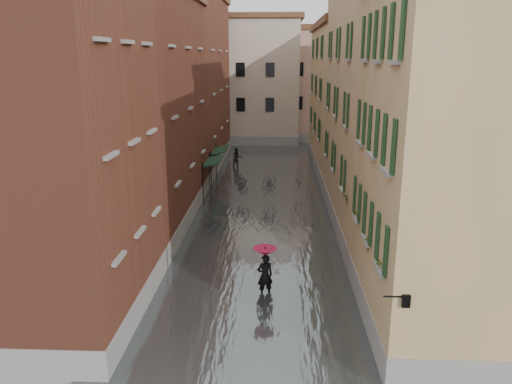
# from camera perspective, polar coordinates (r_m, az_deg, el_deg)

# --- Properties ---
(ground) EXTENTS (120.00, 120.00, 0.00)m
(ground) POSITION_cam_1_polar(r_m,az_deg,el_deg) (20.59, -0.15, -11.70)
(ground) COLOR #565659
(ground) RESTS_ON ground
(floodwater) EXTENTS (10.00, 60.00, 0.20)m
(floodwater) POSITION_cam_1_polar(r_m,az_deg,el_deg) (32.68, 0.91, -1.14)
(floodwater) COLOR #515859
(floodwater) RESTS_ON ground
(building_left_near) EXTENTS (6.00, 8.00, 13.00)m
(building_left_near) POSITION_cam_1_polar(r_m,az_deg,el_deg) (18.34, -22.98, 5.15)
(building_left_near) COLOR brown
(building_left_near) RESTS_ON ground
(building_left_mid) EXTENTS (6.00, 14.00, 12.50)m
(building_left_mid) POSITION_cam_1_polar(r_m,az_deg,el_deg) (28.60, -13.60, 8.66)
(building_left_mid) COLOR #592A1C
(building_left_mid) RESTS_ON ground
(building_left_far) EXTENTS (6.00, 16.00, 14.00)m
(building_left_far) POSITION_cam_1_polar(r_m,az_deg,el_deg) (43.12, -8.16, 12.03)
(building_left_far) COLOR brown
(building_left_far) RESTS_ON ground
(building_right_near) EXTENTS (6.00, 8.00, 11.50)m
(building_right_near) POSITION_cam_1_polar(r_m,az_deg,el_deg) (17.81, 22.65, 2.45)
(building_right_near) COLOR olive
(building_right_near) RESTS_ON ground
(building_right_mid) EXTENTS (6.00, 14.00, 13.00)m
(building_right_mid) POSITION_cam_1_polar(r_m,az_deg,el_deg) (28.15, 15.30, 8.96)
(building_right_mid) COLOR tan
(building_right_mid) RESTS_ON ground
(building_right_far) EXTENTS (6.00, 16.00, 11.50)m
(building_right_far) POSITION_cam_1_polar(r_m,az_deg,el_deg) (42.92, 10.92, 10.22)
(building_right_far) COLOR olive
(building_right_far) RESTS_ON ground
(building_end_cream) EXTENTS (12.00, 9.00, 13.00)m
(building_end_cream) POSITION_cam_1_polar(r_m,az_deg,el_deg) (56.53, -1.43, 12.41)
(building_end_cream) COLOR #B0A18C
(building_end_cream) RESTS_ON ground
(building_end_pink) EXTENTS (10.00, 9.00, 12.00)m
(building_end_pink) POSITION_cam_1_polar(r_m,az_deg,el_deg) (58.65, 7.71, 11.89)
(building_end_pink) COLOR tan
(building_end_pink) RESTS_ON ground
(awning_near) EXTENTS (1.09, 3.28, 2.80)m
(awning_near) POSITION_cam_1_polar(r_m,az_deg,el_deg) (33.62, -4.96, 3.44)
(awning_near) COLOR #15301D
(awning_near) RESTS_ON ground
(awning_far) EXTENTS (1.09, 3.21, 2.80)m
(awning_far) POSITION_cam_1_polar(r_m,az_deg,el_deg) (37.55, -4.18, 4.71)
(awning_far) COLOR #15301D
(awning_far) RESTS_ON ground
(wall_lantern) EXTENTS (0.71, 0.22, 0.35)m
(wall_lantern) POSITION_cam_1_polar(r_m,az_deg,el_deg) (14.29, 16.65, -11.74)
(wall_lantern) COLOR black
(wall_lantern) RESTS_ON ground
(window_planters) EXTENTS (0.59, 8.30, 0.84)m
(window_planters) POSITION_cam_1_polar(r_m,az_deg,el_deg) (18.84, 12.38, -3.12)
(window_planters) COLOR #A06634
(window_planters) RESTS_ON ground
(pedestrian_main) EXTENTS (0.99, 0.99, 2.06)m
(pedestrian_main) POSITION_cam_1_polar(r_m,az_deg,el_deg) (19.98, 1.02, -8.60)
(pedestrian_main) COLOR black
(pedestrian_main) RESTS_ON ground
(pedestrian_far) EXTENTS (1.09, 0.98, 1.83)m
(pedestrian_far) POSITION_cam_1_polar(r_m,az_deg,el_deg) (42.69, -2.19, 3.89)
(pedestrian_far) COLOR black
(pedestrian_far) RESTS_ON ground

